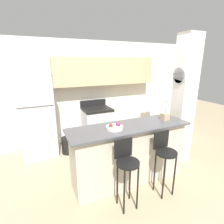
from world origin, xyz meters
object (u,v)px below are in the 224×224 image
at_px(bar_stool_left, 127,164).
at_px(bar_stool_right, 164,154).
at_px(trash_bin, 68,145).
at_px(orchid_vase, 165,114).
at_px(fruit_bowl, 115,127).
at_px(refrigerator, 37,117).
at_px(stove_range, 97,125).

height_order(bar_stool_left, bar_stool_right, same).
bearing_deg(trash_bin, orchid_vase, -42.77).
bearing_deg(fruit_bowl, refrigerator, 122.79).
xyz_separation_m(stove_range, orchid_vase, (0.70, -1.69, 0.67)).
xyz_separation_m(stove_range, trash_bin, (-0.83, -0.29, -0.27)).
distance_m(stove_range, fruit_bowl, 1.85).
relative_size(orchid_vase, trash_bin, 1.11).
xyz_separation_m(bar_stool_left, fruit_bowl, (0.04, 0.46, 0.38)).
bearing_deg(fruit_bowl, trash_bin, 109.29).
xyz_separation_m(stove_range, fruit_bowl, (-0.32, -1.72, 0.59)).
relative_size(refrigerator, trash_bin, 4.58).
height_order(refrigerator, bar_stool_left, refrigerator).
bearing_deg(stove_range, orchid_vase, -67.64).
distance_m(fruit_bowl, trash_bin, 1.75).
bearing_deg(stove_range, trash_bin, -160.92).
relative_size(bar_stool_left, bar_stool_right, 1.00).
bearing_deg(refrigerator, bar_stool_right, -51.44).
height_order(stove_range, trash_bin, stove_range).
height_order(bar_stool_right, trash_bin, bar_stool_right).
bearing_deg(refrigerator, orchid_vase, -38.13).
bearing_deg(bar_stool_right, refrigerator, 128.56).
bearing_deg(bar_stool_right, trash_bin, 120.72).
relative_size(stove_range, bar_stool_right, 1.06).
relative_size(bar_stool_left, fruit_bowl, 3.78).
bearing_deg(bar_stool_left, stove_range, 80.60).
height_order(refrigerator, orchid_vase, refrigerator).
relative_size(stove_range, orchid_vase, 2.53).
bearing_deg(fruit_bowl, orchid_vase, 1.53).
distance_m(stove_range, trash_bin, 0.91).
bearing_deg(bar_stool_left, fruit_bowl, 85.21).
xyz_separation_m(stove_range, bar_stool_left, (-0.36, -2.19, 0.21)).
distance_m(stove_range, bar_stool_left, 2.23).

